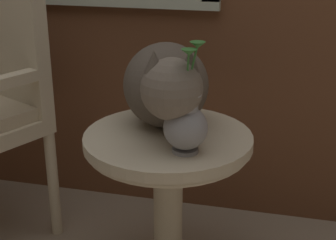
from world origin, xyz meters
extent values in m
cylinder|color=beige|center=(0.09, 0.09, 0.28)|extent=(0.10, 0.10, 0.51)
cylinder|color=beige|center=(0.09, 0.09, 0.56)|extent=(0.55, 0.55, 0.03)
torus|color=beige|center=(0.09, 0.09, 0.53)|extent=(0.53, 0.53, 0.02)
cylinder|color=beige|center=(-0.43, 0.28, 0.23)|extent=(0.04, 0.04, 0.45)
cube|color=beige|center=(-0.66, 0.37, 0.77)|extent=(0.51, 0.28, 0.51)
ellipsoid|color=brown|center=(0.06, 0.16, 0.71)|extent=(0.36, 0.37, 0.28)
sphere|color=#76695D|center=(0.13, -0.02, 0.76)|extent=(0.18, 0.18, 0.18)
cone|color=brown|center=(0.08, -0.04, 0.84)|extent=(0.06, 0.06, 0.06)
cone|color=brown|center=(0.17, 0.00, 0.84)|extent=(0.06, 0.06, 0.06)
cylinder|color=brown|center=(0.00, 0.36, 0.63)|extent=(0.14, 0.27, 0.06)
cylinder|color=#99999E|center=(0.17, -0.03, 0.58)|extent=(0.08, 0.08, 0.01)
ellipsoid|color=#99999E|center=(0.17, -0.03, 0.65)|extent=(0.13, 0.13, 0.13)
cylinder|color=#99999E|center=(0.17, -0.03, 0.73)|extent=(0.07, 0.07, 0.05)
torus|color=#99999E|center=(0.17, -0.03, 0.75)|extent=(0.09, 0.09, 0.02)
cylinder|color=#387533|center=(0.18, -0.01, 0.82)|extent=(0.03, 0.05, 0.13)
cone|color=#387533|center=(0.19, 0.01, 0.89)|extent=(0.04, 0.04, 0.02)
cylinder|color=#387533|center=(0.18, -0.05, 0.82)|extent=(0.02, 0.04, 0.13)
cone|color=#387533|center=(0.18, -0.07, 0.88)|extent=(0.04, 0.04, 0.02)
cylinder|color=#387533|center=(0.19, -0.03, 0.83)|extent=(0.04, 0.01, 0.14)
cone|color=#387533|center=(0.20, -0.04, 0.90)|extent=(0.04, 0.04, 0.02)
camera|label=1|loc=(0.45, -1.38, 1.21)|focal=54.57mm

